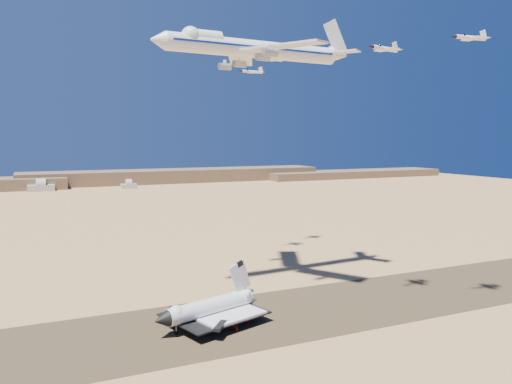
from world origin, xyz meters
name	(u,v)px	position (x,y,z in m)	size (l,w,h in m)	color
ground	(254,319)	(0.00, 0.00, 0.00)	(1200.00, 1200.00, 0.00)	tan
runway	(254,319)	(0.00, 0.00, 0.03)	(600.00, 50.00, 0.06)	#493624
ridgeline	(141,179)	(65.32, 527.31, 7.63)	(960.00, 90.00, 18.00)	brown
hangars	(37,188)	(-64.00, 478.43, 4.83)	(200.50, 29.50, 30.00)	beige
shuttle	(209,309)	(-15.77, 1.20, 5.31)	(40.52, 32.25, 19.75)	silver
carrier_747	(250,49)	(13.98, 35.95, 97.76)	(89.55, 69.27, 22.31)	white
crew_a	(237,329)	(-9.70, -8.18, 0.95)	(0.65, 0.43, 1.78)	#F63F0E
crew_b	(234,325)	(-9.53, -5.17, 1.00)	(0.91, 0.53, 1.88)	#F63F0E
crew_c	(248,322)	(-3.99, -4.35, 0.95)	(1.04, 0.53, 1.78)	#F63F0E
chase_jet_a	(384,48)	(47.17, -6.71, 93.37)	(15.82, 9.04, 4.00)	white
chase_jet_b	(470,38)	(69.40, -23.70, 95.86)	(15.28, 8.34, 3.81)	white
chase_jet_d	(252,72)	(36.08, 84.42, 95.68)	(14.66, 8.00, 3.65)	white
chase_jet_e	(273,59)	(53.70, 96.19, 104.51)	(14.71, 8.37, 3.71)	white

